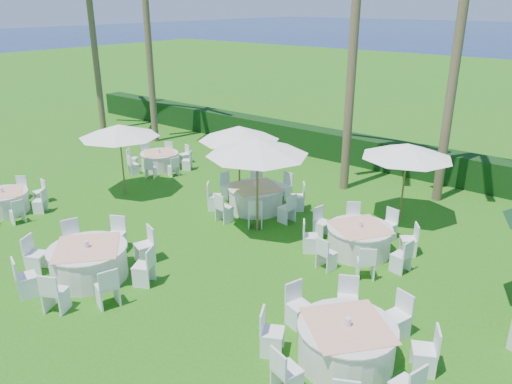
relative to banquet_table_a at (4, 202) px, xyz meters
The scene contains 16 objects.
ground 6.43m from the banquet_table_a, ahead, with size 120.00×120.00×0.00m, color #256311.
hedge 13.85m from the banquet_table_a, 62.39° to the left, with size 34.00×1.00×1.20m, color black.
banquet_table_a is the anchor object (origin of this frame).
banquet_table_b 5.97m from the banquet_table_a, ahead, with size 3.42×3.42×1.04m.
banquet_table_c 12.65m from the banquet_table_a, ahead, with size 3.36×3.36×1.02m.
banquet_table_d 6.39m from the banquet_table_a, 85.28° to the left, with size 2.76×2.76×0.85m.
banquet_table_e 8.45m from the banquet_table_a, 40.10° to the left, with size 3.30×3.30×0.99m.
banquet_table_f 11.71m from the banquet_table_a, 24.29° to the left, with size 3.18×3.18×0.96m.
umbrella_a 4.48m from the banquet_table_a, 64.55° to the left, with size 2.84×2.84×2.59m.
umbrella_b 8.93m from the banquet_table_a, 28.80° to the left, with size 3.04×3.04×2.96m.
umbrella_c 8.21m from the banquet_table_a, 44.46° to the left, with size 2.73×2.73×2.76m.
umbrella_d 13.30m from the banquet_table_a, 35.90° to the left, with size 2.84×2.84×2.55m.
palm_a 10.79m from the banquet_table_a, 108.28° to the left, with size 4.40×3.95×9.31m.
palm_c 13.11m from the banquet_table_a, 49.62° to the left, with size 4.40×3.97×10.28m.
palm_d 15.59m from the banquet_table_a, 42.91° to the left, with size 4.40×4.02×8.58m.
palm_f 12.05m from the banquet_table_a, 128.20° to the left, with size 4.22×4.38×8.02m.
Camera 1 is at (9.83, -7.07, 6.68)m, focal length 35.00 mm.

